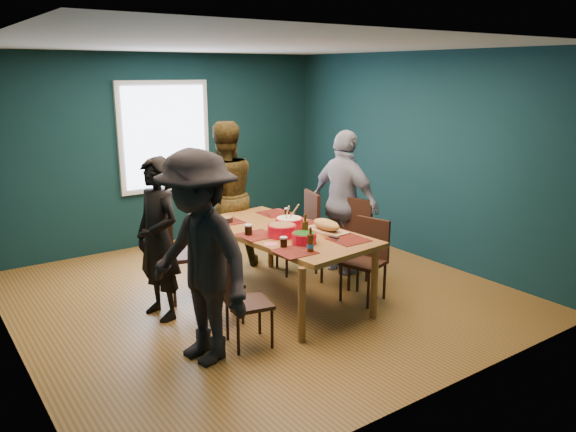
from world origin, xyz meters
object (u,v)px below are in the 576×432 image
Objects in this scene: chair_left_near at (241,297)px; person_right at (344,203)px; person_far_left at (158,239)px; bowl_dumpling at (289,223)px; bowl_salad at (282,230)px; cutting_board at (326,226)px; chair_right_near at (368,253)px; person_near_left at (199,258)px; chair_right_mid at (350,234)px; chair_left_mid at (213,277)px; dining_table at (284,237)px; chair_right_far at (304,226)px; chair_left_far at (180,246)px; bowl_herbs at (304,238)px; person_back at (224,195)px.

person_right is (2.05, 0.97, 0.40)m from chair_left_near.
person_far_left reaches higher than bowl_dumpling.
bowl_salad is (1.15, -0.51, 0.03)m from person_far_left.
bowl_dumpling is 0.41m from cutting_board.
chair_right_near is at bearing 17.74° from chair_left_near.
chair_right_mid is at bearing 96.59° from person_near_left.
person_right is (2.02, 0.39, 0.41)m from chair_left_mid.
person_near_left is (-1.35, -0.70, 0.21)m from dining_table.
person_far_left is at bearing 141.24° from chair_right_near.
chair_left_near is 2.75× the size of bowl_salad.
bowl_dumpling reaches higher than chair_right_near.
cutting_board is (-0.42, 0.21, 0.33)m from chair_right_near.
person_far_left is at bearing 159.26° from dining_table.
person_far_left reaches higher than chair_right_far.
cutting_board is (1.69, 0.40, -0.08)m from person_near_left.
chair_left_far is 1.34m from chair_left_near.
chair_left_far is at bearing 138.34° from cutting_board.
bowl_herbs is at bearing -110.35° from chair_right_far.
dining_table is 2.60× the size of chair_left_near.
cutting_board is (1.27, -0.19, 0.36)m from chair_left_mid.
person_right is at bearing 14.82° from bowl_dumpling.
dining_table is 1.20m from chair_left_near.
person_far_left reaches higher than dining_table.
chair_left_mid is at bearing 95.27° from person_right.
bowl_dumpling is at bearing 126.72° from chair_right_near.
person_far_left reaches higher than cutting_board.
person_right is at bearing 32.53° from cutting_board.
person_far_left is 1.46m from bowl_herbs.
person_near_left is at bearing -131.45° from chair_right_far.
person_back reaches higher than cutting_board.
chair_right_mid is at bearing 9.40° from bowl_salad.
bowl_dumpling is (-0.69, 0.52, 0.33)m from chair_right_near.
bowl_salad is 0.28m from bowl_dumpling.
person_near_left is (-0.42, -1.34, 0.32)m from chair_left_far.
chair_left_far is at bearing 129.59° from chair_right_near.
dining_table is 1.33m from person_far_left.
person_back is 7.45× the size of bowl_herbs.
dining_table is at bearing 106.83° from person_near_left.
chair_right_far is at bearing 34.55° from dining_table.
dining_table is 0.97m from chair_right_far.
chair_right_mid is at bearing -52.76° from chair_right_far.
bowl_salad reaches higher than chair_left_mid.
chair_left_mid is at bearing 154.55° from bowl_herbs.
person_far_left is at bearing 144.47° from bowl_herbs.
dining_table is 2.16× the size of chair_right_far.
chair_right_far is 0.56× the size of person_right.
chair_right_far is 1.42m from bowl_herbs.
bowl_dumpling reaches higher than chair_left_mid.
person_back reaches higher than person_far_left.
person_near_left is at bearing -156.39° from bowl_salad.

